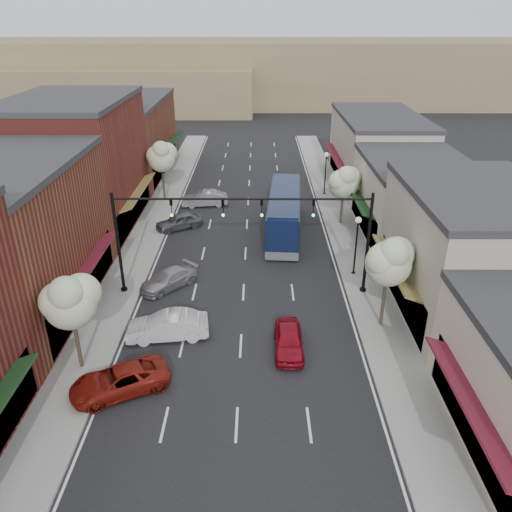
{
  "coord_description": "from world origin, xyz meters",
  "views": [
    {
      "loc": [
        0.94,
        -21.03,
        16.84
      ],
      "look_at": [
        0.84,
        9.04,
        2.2
      ],
      "focal_mm": 35.0,
      "sensor_mm": 36.0,
      "label": 1
    }
  ],
  "objects_px": {
    "tree_left_far": "(162,156)",
    "parked_car_d": "(179,221)",
    "tree_right_far": "(344,181)",
    "lamp_post_far": "(326,166)",
    "tree_right_near": "(390,260)",
    "parked_car_c": "(169,279)",
    "signal_mast_right": "(332,229)",
    "red_hatchback": "(289,340)",
    "signal_mast_left": "(154,229)",
    "tree_left_near": "(70,300)",
    "coach_bus": "(284,212)",
    "parked_car_a": "(120,381)",
    "lamp_post_near": "(357,236)",
    "parked_car_e": "(205,199)",
    "parked_car_b": "(168,326)"
  },
  "relations": [
    {
      "from": "tree_left_far",
      "to": "parked_car_e",
      "type": "xyz_separation_m",
      "value": [
        4.05,
        -1.2,
        -3.88
      ]
    },
    {
      "from": "signal_mast_right",
      "to": "tree_right_far",
      "type": "xyz_separation_m",
      "value": [
        2.73,
        11.95,
        -0.63
      ]
    },
    {
      "from": "tree_left_far",
      "to": "lamp_post_far",
      "type": "bearing_deg",
      "value": 7.3
    },
    {
      "from": "tree_left_near",
      "to": "tree_right_near",
      "type": "bearing_deg",
      "value": 13.55
    },
    {
      "from": "tree_left_far",
      "to": "lamp_post_far",
      "type": "relative_size",
      "value": 1.38
    },
    {
      "from": "signal_mast_left",
      "to": "lamp_post_near",
      "type": "xyz_separation_m",
      "value": [
        13.42,
        2.5,
        -1.62
      ]
    },
    {
      "from": "parked_car_a",
      "to": "parked_car_d",
      "type": "bearing_deg",
      "value": 153.55
    },
    {
      "from": "lamp_post_far",
      "to": "parked_car_c",
      "type": "distance_m",
      "value": 23.37
    },
    {
      "from": "tree_right_near",
      "to": "parked_car_c",
      "type": "distance_m",
      "value": 14.76
    },
    {
      "from": "parked_car_a",
      "to": "lamp_post_far",
      "type": "bearing_deg",
      "value": 128.88
    },
    {
      "from": "lamp_post_far",
      "to": "coach_bus",
      "type": "xyz_separation_m",
      "value": [
        -4.61,
        -9.85,
        -1.16
      ]
    },
    {
      "from": "tree_left_far",
      "to": "lamp_post_near",
      "type": "relative_size",
      "value": 1.38
    },
    {
      "from": "signal_mast_left",
      "to": "parked_car_d",
      "type": "bearing_deg",
      "value": 91.2
    },
    {
      "from": "tree_right_far",
      "to": "signal_mast_left",
      "type": "bearing_deg",
      "value": -139.46
    },
    {
      "from": "coach_bus",
      "to": "lamp_post_near",
      "type": "bearing_deg",
      "value": -54.46
    },
    {
      "from": "tree_right_far",
      "to": "parked_car_e",
      "type": "relative_size",
      "value": 1.23
    },
    {
      "from": "signal_mast_left",
      "to": "tree_right_near",
      "type": "relative_size",
      "value": 1.38
    },
    {
      "from": "tree_right_near",
      "to": "signal_mast_right",
      "type": "bearing_deg",
      "value": 123.91
    },
    {
      "from": "tree_left_far",
      "to": "parked_car_b",
      "type": "height_order",
      "value": "tree_left_far"
    },
    {
      "from": "tree_right_far",
      "to": "lamp_post_far",
      "type": "height_order",
      "value": "tree_right_far"
    },
    {
      "from": "parked_car_a",
      "to": "parked_car_c",
      "type": "distance_m",
      "value": 10.47
    },
    {
      "from": "parked_car_d",
      "to": "parked_car_c",
      "type": "bearing_deg",
      "value": -26.83
    },
    {
      "from": "tree_right_near",
      "to": "tree_right_far",
      "type": "relative_size",
      "value": 1.1
    },
    {
      "from": "signal_mast_right",
      "to": "red_hatchback",
      "type": "distance_m",
      "value": 8.08
    },
    {
      "from": "parked_car_a",
      "to": "parked_car_e",
      "type": "distance_m",
      "value": 26.58
    },
    {
      "from": "parked_car_c",
      "to": "parked_car_e",
      "type": "xyz_separation_m",
      "value": [
        0.9,
        16.08,
        0.11
      ]
    },
    {
      "from": "coach_bus",
      "to": "lamp_post_far",
      "type": "bearing_deg",
      "value": 69.34
    },
    {
      "from": "tree_right_near",
      "to": "tree_left_near",
      "type": "xyz_separation_m",
      "value": [
        -16.6,
        -4.0,
        -0.23
      ]
    },
    {
      "from": "parked_car_b",
      "to": "parked_car_d",
      "type": "height_order",
      "value": "parked_car_b"
    },
    {
      "from": "red_hatchback",
      "to": "parked_car_a",
      "type": "relative_size",
      "value": 0.82
    },
    {
      "from": "coach_bus",
      "to": "parked_car_a",
      "type": "relative_size",
      "value": 2.44
    },
    {
      "from": "signal_mast_right",
      "to": "parked_car_d",
      "type": "distance_m",
      "value": 16.36
    },
    {
      "from": "tree_left_near",
      "to": "parked_car_b",
      "type": "bearing_deg",
      "value": 35.2
    },
    {
      "from": "tree_right_far",
      "to": "tree_left_far",
      "type": "height_order",
      "value": "tree_left_far"
    },
    {
      "from": "tree_right_near",
      "to": "parked_car_c",
      "type": "relative_size",
      "value": 1.4
    },
    {
      "from": "tree_right_near",
      "to": "tree_left_near",
      "type": "bearing_deg",
      "value": -166.45
    },
    {
      "from": "parked_car_a",
      "to": "parked_car_c",
      "type": "xyz_separation_m",
      "value": [
        0.71,
        10.45,
        -0.05
      ]
    },
    {
      "from": "signal_mast_left",
      "to": "lamp_post_near",
      "type": "height_order",
      "value": "signal_mast_left"
    },
    {
      "from": "tree_right_far",
      "to": "parked_car_d",
      "type": "xyz_separation_m",
      "value": [
        -14.2,
        -0.97,
        -3.3
      ]
    },
    {
      "from": "tree_left_far",
      "to": "coach_bus",
      "type": "height_order",
      "value": "tree_left_far"
    },
    {
      "from": "tree_right_near",
      "to": "red_hatchback",
      "type": "distance_m",
      "value": 7.21
    },
    {
      "from": "tree_right_near",
      "to": "tree_left_near",
      "type": "height_order",
      "value": "tree_right_near"
    },
    {
      "from": "tree_left_far",
      "to": "tree_left_near",
      "type": "bearing_deg",
      "value": -90.0
    },
    {
      "from": "signal_mast_right",
      "to": "parked_car_b",
      "type": "relative_size",
      "value": 1.77
    },
    {
      "from": "tree_left_near",
      "to": "lamp_post_near",
      "type": "height_order",
      "value": "tree_left_near"
    },
    {
      "from": "parked_car_b",
      "to": "parked_car_e",
      "type": "distance_m",
      "value": 21.94
    },
    {
      "from": "tree_left_far",
      "to": "parked_car_d",
      "type": "distance_m",
      "value": 8.34
    },
    {
      "from": "tree_right_far",
      "to": "tree_left_near",
      "type": "bearing_deg",
      "value": -129.69
    },
    {
      "from": "coach_bus",
      "to": "parked_car_c",
      "type": "distance_m",
      "value": 12.65
    },
    {
      "from": "parked_car_d",
      "to": "parked_car_e",
      "type": "relative_size",
      "value": 0.92
    }
  ]
}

